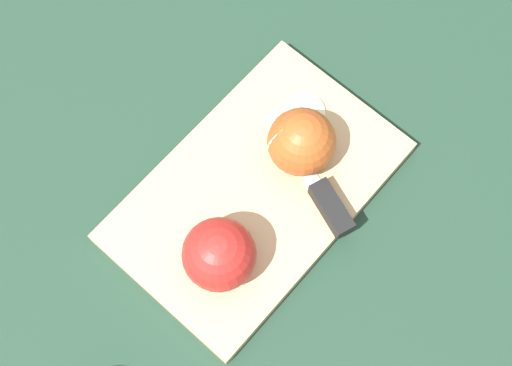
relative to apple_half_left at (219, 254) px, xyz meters
name	(u,v)px	position (x,y,z in m)	size (l,w,h in m)	color
ground_plane	(256,195)	(0.09, 0.03, -0.06)	(4.00, 4.00, 0.00)	#1E3828
cutting_board	(256,192)	(0.09, 0.03, -0.05)	(0.34, 0.22, 0.02)	tan
apple_half_left	(219,254)	(0.00, 0.00, 0.00)	(0.08, 0.08, 0.08)	red
apple_half_right	(301,142)	(0.16, 0.02, 0.00)	(0.08, 0.08, 0.08)	#AD4C1E
knife	(326,200)	(0.13, -0.04, -0.03)	(0.07, 0.17, 0.02)	silver
apple_slice	(304,112)	(0.20, 0.05, -0.04)	(0.05, 0.05, 0.01)	beige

